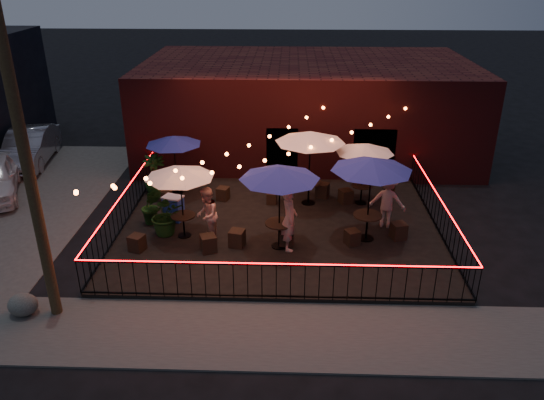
{
  "coord_description": "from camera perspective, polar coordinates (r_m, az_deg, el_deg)",
  "views": [
    {
      "loc": [
        0.29,
        -13.15,
        8.0
      ],
      "look_at": [
        -0.23,
        1.56,
        1.27
      ],
      "focal_mm": 35.0,
      "sensor_mm": 36.0,
      "label": 1
    }
  ],
  "objects": [
    {
      "name": "ground",
      "position": [
        15.4,
        0.65,
        -6.74
      ],
      "size": [
        110.0,
        110.0,
        0.0
      ],
      "primitive_type": "plane",
      "color": "black",
      "rests_on": "ground"
    },
    {
      "name": "patio",
      "position": [
        17.1,
        0.82,
        -3.04
      ],
      "size": [
        10.0,
        8.0,
        0.15
      ],
      "primitive_type": "cube",
      "color": "black",
      "rests_on": "ground"
    },
    {
      "name": "sidewalk",
      "position": [
        12.72,
        0.28,
        -14.27
      ],
      "size": [
        18.0,
        2.5,
        0.05
      ],
      "primitive_type": "cube",
      "color": "#43413E",
      "rests_on": "ground"
    },
    {
      "name": "brick_building",
      "position": [
        23.92,
        3.71,
        9.99
      ],
      "size": [
        14.0,
        8.0,
        4.0
      ],
      "color": "#360E10",
      "rests_on": "ground"
    },
    {
      "name": "utility_pole",
      "position": [
        12.64,
        -24.92,
        3.76
      ],
      "size": [
        0.26,
        0.26,
        8.0
      ],
      "primitive_type": "cylinder",
      "color": "#372616",
      "rests_on": "ground"
    },
    {
      "name": "fence_front",
      "position": [
        13.35,
        0.45,
        -8.76
      ],
      "size": [
        10.0,
        0.04,
        1.04
      ],
      "color": "black",
      "rests_on": "patio"
    },
    {
      "name": "fence_left",
      "position": [
        17.65,
        -15.62,
        -0.97
      ],
      "size": [
        0.04,
        8.0,
        1.04
      ],
      "rotation": [
        0.0,
        0.0,
        1.57
      ],
      "color": "black",
      "rests_on": "patio"
    },
    {
      "name": "fence_right",
      "position": [
        17.48,
        17.45,
        -1.46
      ],
      "size": [
        0.04,
        8.0,
        1.04
      ],
      "rotation": [
        0.0,
        0.0,
        1.57
      ],
      "color": "black",
      "rests_on": "patio"
    },
    {
      "name": "festoon_lights",
      "position": [
        15.89,
        -2.8,
        4.35
      ],
      "size": [
        10.02,
        8.72,
        1.32
      ],
      "color": "orange",
      "rests_on": "ground"
    },
    {
      "name": "cafe_table_0",
      "position": [
        15.84,
        -9.89,
        2.88
      ],
      "size": [
        2.74,
        2.74,
        2.29
      ],
      "rotation": [
        0.0,
        0.0,
        -0.41
      ],
      "color": "black",
      "rests_on": "patio"
    },
    {
      "name": "cafe_table_1",
      "position": [
        19.03,
        -10.56,
        6.26
      ],
      "size": [
        2.48,
        2.48,
        2.19
      ],
      "rotation": [
        0.0,
        0.0,
        -0.29
      ],
      "color": "black",
      "rests_on": "patio"
    },
    {
      "name": "cafe_table_2",
      "position": [
        14.89,
        0.82,
        2.81
      ],
      "size": [
        2.49,
        2.49,
        2.55
      ],
      "rotation": [
        0.0,
        0.0,
        0.08
      ],
      "color": "black",
      "rests_on": "patio"
    },
    {
      "name": "cafe_table_3",
      "position": [
        17.82,
        4.13,
        6.69
      ],
      "size": [
        2.7,
        2.7,
        2.63
      ],
      "rotation": [
        0.0,
        0.0,
        -0.14
      ],
      "color": "black",
      "rests_on": "patio"
    },
    {
      "name": "cafe_table_4",
      "position": [
        15.58,
        10.7,
        3.68
      ],
      "size": [
        2.54,
        2.54,
        2.64
      ],
      "rotation": [
        0.0,
        0.0,
        0.06
      ],
      "color": "black",
      "rests_on": "patio"
    },
    {
      "name": "cafe_table_5",
      "position": [
        18.16,
        9.94,
        5.44
      ],
      "size": [
        2.45,
        2.45,
        2.2
      ],
      "rotation": [
        0.0,
        0.0,
        -0.27
      ],
      "color": "black",
      "rests_on": "patio"
    },
    {
      "name": "bistro_chair_0",
      "position": [
        16.1,
        -14.32,
        -4.49
      ],
      "size": [
        0.52,
        0.52,
        0.48
      ],
      "primitive_type": "cube",
      "rotation": [
        0.0,
        0.0,
        -0.36
      ],
      "color": "black",
      "rests_on": "patio"
    },
    {
      "name": "bistro_chair_1",
      "position": [
        15.65,
        -6.86,
        -4.66
      ],
      "size": [
        0.56,
        0.56,
        0.51
      ],
      "primitive_type": "cube",
      "rotation": [
        0.0,
        0.0,
        3.52
      ],
      "color": "black",
      "rests_on": "patio"
    },
    {
      "name": "bistro_chair_2",
      "position": [
        19.05,
        -11.37,
        0.38
      ],
      "size": [
        0.44,
        0.44,
        0.4
      ],
      "primitive_type": "cube",
      "rotation": [
        0.0,
        0.0,
        -0.39
      ],
      "color": "black",
      "rests_on": "patio"
    },
    {
      "name": "bistro_chair_3",
      "position": [
        18.9,
        -5.3,
        0.69
      ],
      "size": [
        0.48,
        0.48,
        0.46
      ],
      "primitive_type": "cube",
      "rotation": [
        0.0,
        0.0,
        2.86
      ],
      "color": "black",
      "rests_on": "patio"
    },
    {
      "name": "bistro_chair_4",
      "position": [
        15.86,
        -3.78,
        -4.11
      ],
      "size": [
        0.51,
        0.51,
        0.51
      ],
      "primitive_type": "cube",
      "rotation": [
        0.0,
        0.0,
        -0.22
      ],
      "color": "black",
      "rests_on": "patio"
    },
    {
      "name": "bistro_chair_5",
      "position": [
        15.88,
        1.6,
        -4.05
      ],
      "size": [
        0.44,
        0.44,
        0.49
      ],
      "primitive_type": "cube",
      "rotation": [
        0.0,
        0.0,
        3.09
      ],
      "color": "black",
      "rests_on": "patio"
    },
    {
      "name": "bistro_chair_6",
      "position": [
        18.55,
        -0.01,
        0.22
      ],
      "size": [
        0.38,
        0.38,
        0.4
      ],
      "primitive_type": "cube",
      "rotation": [
        0.0,
        0.0,
        -0.11
      ],
      "color": "black",
      "rests_on": "patio"
    },
    {
      "name": "bistro_chair_7",
      "position": [
        19.13,
        5.44,
        1.05
      ],
      "size": [
        0.55,
        0.55,
        0.51
      ],
      "primitive_type": "cube",
      "rotation": [
        0.0,
        0.0,
        2.82
      ],
      "color": "black",
      "rests_on": "patio"
    },
    {
      "name": "bistro_chair_8",
      "position": [
        16.1,
        8.62,
        -3.99
      ],
      "size": [
        0.51,
        0.51,
        0.46
      ],
      "primitive_type": "cube",
      "rotation": [
        0.0,
        0.0,
        0.43
      ],
      "color": "black",
      "rests_on": "patio"
    },
    {
      "name": "bistro_chair_9",
      "position": [
        16.71,
        13.44,
        -3.23
      ],
      "size": [
        0.53,
        0.53,
        0.5
      ],
      "primitive_type": "cube",
      "rotation": [
        0.0,
        0.0,
        3.45
      ],
      "color": "black",
      "rests_on": "patio"
    },
    {
      "name": "bistro_chair_10",
      "position": [
        18.76,
        7.93,
        0.4
      ],
      "size": [
        0.54,
        0.54,
        0.49
      ],
      "primitive_type": "cube",
      "rotation": [
        0.0,
        0.0,
        0.41
      ],
      "color": "black",
      "rests_on": "patio"
    },
    {
      "name": "bistro_chair_11",
      "position": [
        19.65,
        12.55,
        1.14
      ],
      "size": [
        0.46,
        0.46,
        0.46
      ],
      "primitive_type": "cube",
      "rotation": [
        0.0,
        0.0,
        2.92
      ],
      "color": "black",
      "rests_on": "patio"
    },
    {
      "name": "patron_a",
      "position": [
        15.36,
        1.87,
        -2.01
      ],
      "size": [
        0.5,
        0.73,
        1.96
      ],
      "primitive_type": "imported",
      "rotation": [
        0.0,
        0.0,
        1.61
      ],
      "color": "tan",
      "rests_on": "patio"
    },
    {
      "name": "patron_b",
      "position": [
        15.95,
        -7.02,
        -1.6
      ],
      "size": [
        0.66,
        0.84,
        1.73
      ],
      "primitive_type": "imported",
      "rotation": [
        0.0,
        0.0,
        -1.57
      ],
      "color": "tan",
      "rests_on": "patio"
    },
    {
      "name": "patron_c",
      "position": [
        17.08,
        12.29,
        -0.05
      ],
      "size": [
        1.29,
        0.93,
        1.8
      ],
      "primitive_type": "imported",
      "rotation": [
        0.0,
        0.0,
        2.9
      ],
      "color": "tan",
      "rests_on": "patio"
    },
    {
      "name": "potted_shrub_a",
      "position": [
        16.64,
        -11.36,
        -1.57
      ],
      "size": [
        1.22,
        1.07,
        1.31
      ],
      "primitive_type": "imported",
      "rotation": [
        0.0,
        0.0,
        0.04
      ],
      "color": "#193D0C",
      "rests_on": "patio"
    },
    {
      "name": "potted_shrub_b",
      "position": [
        17.42,
        -12.82,
        -0.62
      ],
      "size": [
        0.76,
        0.66,
        1.23
      ],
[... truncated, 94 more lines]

